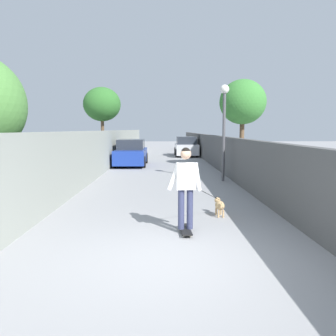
% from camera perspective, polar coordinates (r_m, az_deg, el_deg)
% --- Properties ---
extents(ground_plane, '(80.00, 80.00, 0.00)m').
position_cam_1_polar(ground_plane, '(19.27, -0.86, 0.31)').
color(ground_plane, gray).
extents(wall_left, '(48.00, 0.30, 2.06)m').
position_cam_1_polar(wall_left, '(17.45, -10.86, 2.92)').
color(wall_left, '#999E93').
rests_on(wall_left, ground).
extents(fence_right, '(48.00, 0.30, 1.77)m').
position_cam_1_polar(fence_right, '(17.47, 9.12, 2.49)').
color(fence_right, '#4C4C4C').
rests_on(fence_right, ground).
extents(tree_right_mid, '(2.49, 2.49, 4.80)m').
position_cam_1_polar(tree_right_mid, '(18.72, 12.67, 10.91)').
color(tree_right_mid, brown).
rests_on(tree_right_mid, ground).
extents(tree_left_far, '(2.65, 2.65, 5.11)m').
position_cam_1_polar(tree_left_far, '(24.60, -11.24, 10.61)').
color(tree_left_far, brown).
rests_on(tree_left_far, ground).
extents(lamp_post, '(0.36, 0.36, 3.91)m').
position_cam_1_polar(lamp_post, '(13.82, 9.60, 8.98)').
color(lamp_post, '#4C4C51').
rests_on(lamp_post, ground).
extents(skateboard, '(0.81, 0.24, 0.08)m').
position_cam_1_polar(skateboard, '(7.00, 2.99, -10.48)').
color(skateboard, black).
rests_on(skateboard, ground).
extents(person_skateboarder, '(0.24, 0.71, 1.68)m').
position_cam_1_polar(person_skateboarder, '(6.77, 3.04, -2.34)').
color(person_skateboarder, '#333859').
rests_on(person_skateboarder, skateboard).
extents(dog, '(1.67, 1.06, 1.06)m').
position_cam_1_polar(dog, '(8.35, 8.79, -6.26)').
color(dog, tan).
rests_on(dog, ground).
extents(car_near, '(4.09, 1.80, 1.54)m').
position_cam_1_polar(car_near, '(19.83, -6.30, 2.52)').
color(car_near, navy).
rests_on(car_near, ground).
extents(car_far, '(3.99, 1.80, 1.54)m').
position_cam_1_polar(car_far, '(26.75, 3.13, 3.61)').
color(car_far, silver).
rests_on(car_far, ground).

